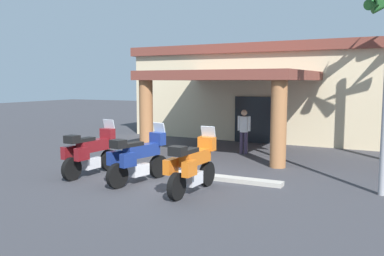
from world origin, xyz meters
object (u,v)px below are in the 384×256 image
at_px(motel_building, 274,91).
at_px(motorcycle_blue, 138,158).
at_px(motorcycle_orange, 192,165).
at_px(motorcycle_maroon, 90,152).
at_px(pedestrian, 244,128).

distance_m(motel_building, motorcycle_blue, 11.90).
relative_size(motorcycle_blue, motorcycle_orange, 0.99).
distance_m(motorcycle_maroon, pedestrian, 6.27).
height_order(motorcycle_blue, pedestrian, pedestrian).
bearing_deg(pedestrian, motel_building, -171.23).
distance_m(motel_building, motorcycle_orange, 12.21).
distance_m(motel_building, motorcycle_maroon, 11.98).
relative_size(motorcycle_blue, pedestrian, 1.28).
height_order(motorcycle_maroon, pedestrian, pedestrian).
xyz_separation_m(motorcycle_blue, motorcycle_orange, (1.79, -0.26, 0.00)).
bearing_deg(motel_building, motorcycle_orange, -82.41).
relative_size(motorcycle_maroon, motorcycle_blue, 1.01).
xyz_separation_m(motorcycle_orange, pedestrian, (-0.74, 5.98, 0.29)).
height_order(motel_building, motorcycle_orange, motel_building).
bearing_deg(pedestrian, motorcycle_orange, 11.31).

